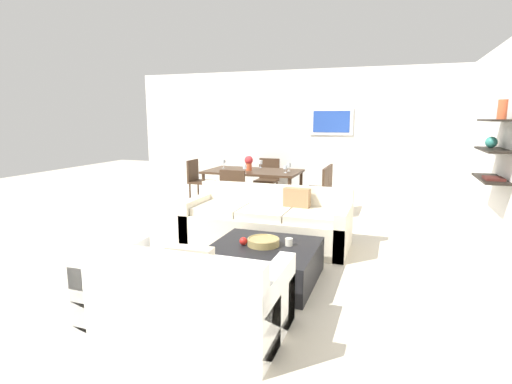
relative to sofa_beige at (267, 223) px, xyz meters
The scene contains 21 objects.
ground_plane 0.47m from the sofa_beige, 112.32° to the right, with size 18.00×18.00×0.00m, color beige.
back_wall_unit 3.37m from the sofa_beige, 87.06° to the left, with size 8.40×0.09×2.70m.
right_wall_shelf_unit 3.09m from the sofa_beige, ahead, with size 0.34×8.20×2.70m.
sofa_beige is the anchor object (origin of this frame).
loveseat_white 2.41m from the sofa_beige, 88.27° to the right, with size 1.59×0.90×0.78m.
coffee_table 1.26m from the sofa_beige, 74.20° to the right, with size 1.12×1.09×0.38m.
decorative_bowl 1.24m from the sofa_beige, 74.26° to the right, with size 0.35×0.35×0.08m.
candle_jar 1.26m from the sofa_beige, 61.68° to the right, with size 0.08×0.08×0.08m, color silver.
apple_on_coffee_table 1.26m from the sofa_beige, 84.22° to the right, with size 0.09×0.09×0.09m, color red.
dining_table 2.17m from the sofa_beige, 115.01° to the left, with size 1.77×1.01×0.75m.
dining_chair_head 2.99m from the sofa_beige, 107.61° to the left, with size 0.44×0.44×0.88m.
dining_chair_right_near 1.77m from the sofa_beige, 77.24° to the left, with size 0.44×0.44×0.88m.
dining_chair_right_far 2.21m from the sofa_beige, 79.85° to the left, with size 0.44×0.44×0.88m.
dining_chair_left_far 3.09m from the sofa_beige, 135.41° to the left, with size 0.44×0.44×0.88m.
dining_chair_foot 1.39m from the sofa_beige, 131.32° to the left, with size 0.44×0.44×0.88m.
wine_glass_head 2.61m from the sofa_beige, 110.79° to the left, with size 0.07×0.07×0.15m.
wine_glass_left_far 2.65m from the sofa_beige, 127.22° to the left, with size 0.07×0.07×0.17m.
wine_glass_right_far 2.15m from the sofa_beige, 96.68° to the left, with size 0.08×0.08×0.16m.
wine_glass_right_near 1.91m from the sofa_beige, 97.58° to the left, with size 0.07×0.07×0.14m.
wine_glass_foot 1.84m from the sofa_beige, 121.16° to the left, with size 0.07×0.07×0.16m.
centerpiece_vase 2.25m from the sofa_beige, 117.16° to the left, with size 0.16×0.16×0.27m.
Camera 1 is at (1.75, -4.74, 1.73)m, focal length 27.93 mm.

